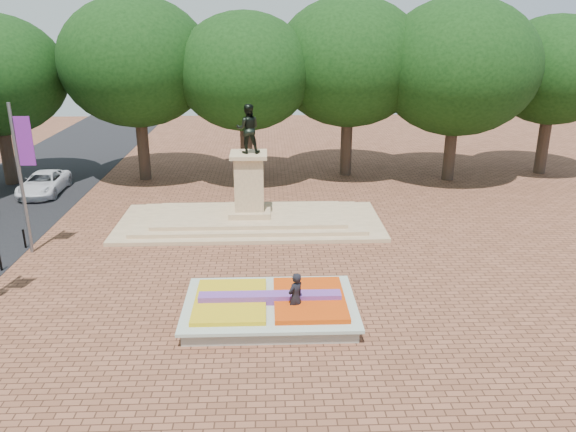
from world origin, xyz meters
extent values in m
plane|color=brown|center=(0.00, 0.00, 0.00)|extent=(90.00, 90.00, 0.00)
cube|color=gray|center=(1.00, -2.00, 0.23)|extent=(6.00, 4.00, 0.45)
cube|color=#B5C2B0|center=(1.00, -2.00, 0.50)|extent=(6.30, 4.30, 0.12)
cube|color=#E5540C|center=(2.45, -2.00, 0.63)|extent=(2.60, 3.40, 0.22)
cube|color=gold|center=(-0.45, -2.00, 0.62)|extent=(2.60, 3.40, 0.18)
cube|color=#592D7D|center=(1.00, -2.00, 0.72)|extent=(5.20, 0.55, 0.38)
cube|color=tan|center=(0.00, 8.00, 0.10)|extent=(14.00, 6.00, 0.20)
cube|color=tan|center=(0.00, 8.00, 0.30)|extent=(12.00, 5.00, 0.20)
cube|color=tan|center=(0.00, 8.00, 0.50)|extent=(10.00, 4.00, 0.20)
cube|color=tan|center=(0.00, 8.00, 0.75)|extent=(2.20, 2.20, 0.30)
cube|color=tan|center=(0.00, 8.00, 2.30)|extent=(1.50, 1.50, 2.80)
cube|color=tan|center=(0.00, 8.00, 3.80)|extent=(1.90, 1.90, 0.20)
imported|color=black|center=(0.00, 8.00, 5.15)|extent=(1.22, 0.95, 2.50)
cylinder|color=#33251B|center=(-16.00, 18.00, 2.00)|extent=(0.80, 0.80, 4.00)
ellipsoid|color=black|center=(-16.00, 18.00, 6.69)|extent=(8.80, 8.80, 7.48)
cylinder|color=#33251B|center=(-8.00, 18.00, 2.00)|extent=(0.80, 0.80, 4.00)
ellipsoid|color=black|center=(-8.00, 18.00, 6.69)|extent=(8.80, 8.80, 7.48)
cylinder|color=#33251B|center=(-1.00, 18.00, 2.00)|extent=(0.80, 0.80, 4.00)
ellipsoid|color=black|center=(-1.00, 18.00, 6.69)|extent=(8.80, 8.80, 7.48)
cylinder|color=#33251B|center=(6.00, 18.00, 2.00)|extent=(0.80, 0.80, 4.00)
ellipsoid|color=black|center=(6.00, 18.00, 6.69)|extent=(8.80, 8.80, 7.48)
cylinder|color=#33251B|center=(13.00, 18.00, 2.00)|extent=(0.80, 0.80, 4.00)
ellipsoid|color=black|center=(13.00, 18.00, 6.69)|extent=(8.80, 8.80, 7.48)
cylinder|color=#33251B|center=(20.00, 18.00, 2.00)|extent=(0.80, 0.80, 4.00)
ellipsoid|color=black|center=(20.00, 18.00, 6.69)|extent=(8.80, 8.80, 7.48)
cylinder|color=slate|center=(-10.20, 4.50, 3.50)|extent=(0.16, 0.16, 7.00)
cube|color=#77228E|center=(-9.75, 4.50, 5.30)|extent=(0.70, 0.04, 2.20)
cylinder|color=black|center=(-10.70, 2.40, 0.45)|extent=(0.10, 0.10, 0.90)
cylinder|color=black|center=(-10.70, 5.00, 0.45)|extent=(0.10, 0.10, 0.90)
sphere|color=black|center=(-10.70, 5.00, 0.92)|extent=(0.12, 0.12, 0.12)
imported|color=silver|center=(-13.14, 14.14, 0.68)|extent=(2.44, 4.98, 1.36)
imported|color=black|center=(1.91, -2.42, 0.95)|extent=(0.82, 0.80, 1.89)
camera|label=1|loc=(0.97, -20.41, 10.30)|focal=35.00mm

